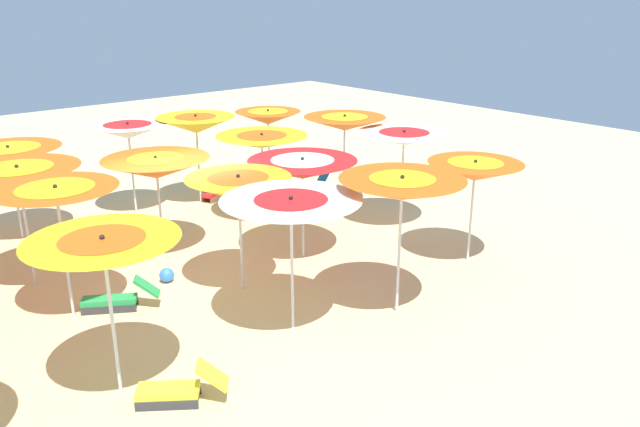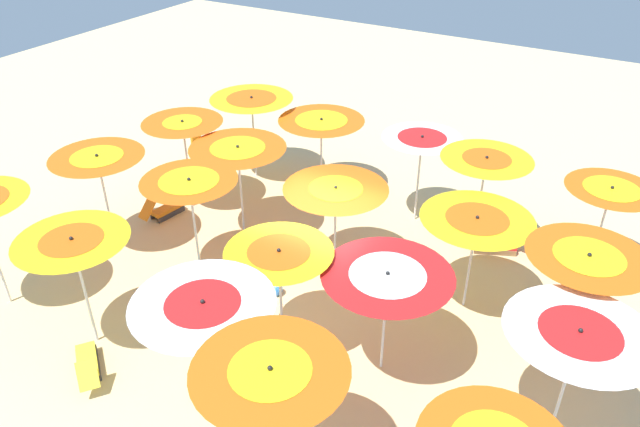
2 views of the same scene
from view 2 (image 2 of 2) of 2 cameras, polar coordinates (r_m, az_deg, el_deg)
The scene contains 27 objects.
ground at distance 13.19m, azimuth -0.29°, elevation -7.55°, with size 41.34×41.34×0.04m, color beige.
beach_umbrella_0 at distance 14.11m, azimuth 25.65°, elevation 1.49°, with size 1.92×1.92×2.20m.
beach_umbrella_1 at distance 13.99m, azimuth 15.32°, elevation 4.27°, with size 2.05×2.05×2.41m.
beach_umbrella_2 at distance 14.78m, azimuth 9.55°, elevation 6.49°, with size 1.93×1.93×2.37m.
beach_umbrella_3 at distance 15.97m, azimuth 0.13°, elevation 8.18°, with size 2.27×2.27×2.20m.
beach_umbrella_4 at distance 16.84m, azimuth -6.46°, elevation 10.29°, with size 2.28×2.28×2.43m.
beach_umbrella_5 at distance 11.13m, azimuth 23.85°, elevation -4.40°, with size 2.08×2.08×2.50m.
beach_umbrella_6 at distance 12.08m, azimuth 14.51°, elevation -1.05°, with size 2.21×2.21×2.21m.
beach_umbrella_7 at distance 12.77m, azimuth 1.48°, elevation 1.57°, with size 2.24×2.24×2.19m.
beach_umbrella_8 at distance 14.07m, azimuth -7.73°, elevation 5.60°, with size 2.25×2.25×2.42m.
beach_umbrella_9 at distance 15.53m, azimuth -12.78°, elevation 7.78°, with size 2.01×2.01×2.47m.
beach_umbrella_10 at distance 9.72m, azimuth 23.14°, elevation -10.86°, with size 2.20×2.20×2.37m.
beach_umbrella_11 at distance 10.35m, azimuth 6.33°, elevation -6.55°, with size 2.27×2.27×2.21m.
beach_umbrella_12 at distance 10.70m, azimuth -3.87°, elevation -4.46°, with size 1.95×1.95×2.29m.
beach_umbrella_13 at distance 12.82m, azimuth -12.18°, elevation 2.51°, with size 2.03×2.03×2.43m.
beach_umbrella_14 at distance 14.36m, azimuth -20.15°, elevation 4.36°, with size 2.09×2.09×2.45m.
beach_umbrella_16 at distance 8.28m, azimuth -4.68°, elevation -15.31°, with size 2.14×2.14×2.53m.
beach_umbrella_17 at distance 9.65m, azimuth -10.90°, elevation -9.06°, with size 2.28×2.28×2.36m.
beach_umbrella_18 at distance 11.57m, azimuth -22.20°, elevation -3.11°, with size 2.03×2.03×2.44m.
lounger_0 at distance 14.91m, azimuth 16.50°, elevation -2.81°, with size 0.84×1.30×0.59m.
lounger_1 at distance 12.12m, azimuth -21.08°, elevation -13.07°, with size 1.05×1.23×0.60m.
lounger_2 at distance 16.11m, azimuth -14.53°, elevation 0.36°, with size 1.26×0.50×0.65m.
lounger_3 at distance 12.98m, azimuth 23.84°, elevation -10.33°, with size 1.29×0.47×0.67m.
lounger_4 at distance 13.38m, azimuth -9.64°, elevation -6.21°, with size 1.00×1.32×0.60m.
lounger_5 at distance 15.50m, azimuth 26.89°, elevation -3.86°, with size 0.76×1.27×0.52m.
beachgoer_0 at distance 17.29m, azimuth -11.45°, elevation 5.51°, with size 0.30×0.30×1.66m.
beach_ball at distance 13.08m, azimuth -4.16°, elevation -7.11°, with size 0.29×0.29×0.29m, color #337FE5.
Camera 2 is at (8.79, 5.18, 8.34)m, focal length 33.95 mm.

